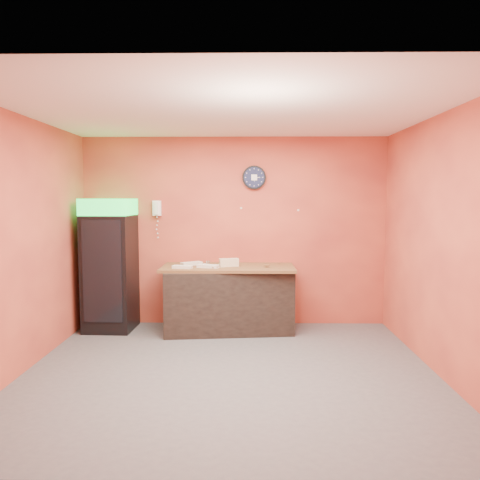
{
  "coord_description": "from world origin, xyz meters",
  "views": [
    {
      "loc": [
        0.19,
        -4.98,
        1.91
      ],
      "look_at": [
        0.1,
        0.6,
        1.4
      ],
      "focal_mm": 35.0,
      "sensor_mm": 36.0,
      "label": 1
    }
  ],
  "objects": [
    {
      "name": "wrapped_sandwich_left",
      "position": [
        -0.7,
        1.39,
        0.95
      ],
      "size": [
        0.29,
        0.16,
        0.04
      ],
      "primitive_type": "cube",
      "rotation": [
        0.0,
        0.0,
        -0.22
      ],
      "color": "silver",
      "rests_on": "butcher_paper"
    },
    {
      "name": "floor",
      "position": [
        0.0,
        0.0,
        0.0
      ],
      "size": [
        4.5,
        4.5,
        0.0
      ],
      "primitive_type": "plane",
      "color": "#47474C",
      "rests_on": "ground"
    },
    {
      "name": "beverage_cooler",
      "position": [
        -1.78,
        1.61,
        0.92
      ],
      "size": [
        0.69,
        0.7,
        1.89
      ],
      "rotation": [
        0.0,
        0.0,
        -0.04
      ],
      "color": "black",
      "rests_on": "floor"
    },
    {
      "name": "wrapped_sandwich_mid",
      "position": [
        -0.35,
        1.45,
        0.95
      ],
      "size": [
        0.32,
        0.21,
        0.04
      ],
      "primitive_type": "cube",
      "rotation": [
        0.0,
        0.0,
        -0.33
      ],
      "color": "silver",
      "rests_on": "butcher_paper"
    },
    {
      "name": "wall_clock",
      "position": [
        0.29,
        1.97,
        2.2
      ],
      "size": [
        0.35,
        0.06,
        0.35
      ],
      "color": "black",
      "rests_on": "back_wall"
    },
    {
      "name": "wrapped_sandwich_right",
      "position": [
        -0.62,
        1.7,
        0.96
      ],
      "size": [
        0.32,
        0.27,
        0.04
      ],
      "primitive_type": "cube",
      "rotation": [
        0.0,
        0.0,
        0.6
      ],
      "color": "silver",
      "rests_on": "butcher_paper"
    },
    {
      "name": "sub_roll_stack",
      "position": [
        -0.07,
        1.57,
        0.99
      ],
      "size": [
        0.28,
        0.17,
        0.11
      ],
      "rotation": [
        0.0,
        0.0,
        0.29
      ],
      "color": "beige",
      "rests_on": "butcher_paper"
    },
    {
      "name": "prep_counter",
      "position": [
        -0.08,
        1.6,
        0.45
      ],
      "size": [
        1.86,
        0.97,
        0.89
      ],
      "primitive_type": "cube",
      "rotation": [
        0.0,
        0.0,
        0.1
      ],
      "color": "black",
      "rests_on": "floor"
    },
    {
      "name": "kitchen_tool",
      "position": [
        -0.37,
        1.72,
        0.96
      ],
      "size": [
        0.06,
        0.06,
        0.06
      ],
      "primitive_type": "cylinder",
      "color": "silver",
      "rests_on": "butcher_paper"
    },
    {
      "name": "ceiling",
      "position": [
        0.0,
        0.0,
        2.8
      ],
      "size": [
        4.5,
        4.0,
        0.02
      ],
      "primitive_type": "cube",
      "color": "white",
      "rests_on": "back_wall"
    },
    {
      "name": "butcher_paper",
      "position": [
        -0.08,
        1.6,
        0.91
      ],
      "size": [
        1.88,
        0.84,
        0.04
      ],
      "primitive_type": "cube",
      "rotation": [
        0.0,
        0.0,
        -0.0
      ],
      "color": "brown",
      "rests_on": "prep_counter"
    },
    {
      "name": "wall_phone",
      "position": [
        -1.15,
        1.95,
        1.75
      ],
      "size": [
        0.12,
        0.11,
        0.22
      ],
      "color": "white",
      "rests_on": "back_wall"
    },
    {
      "name": "back_wall",
      "position": [
        0.0,
        2.0,
        1.4
      ],
      "size": [
        4.5,
        0.02,
        2.8
      ],
      "primitive_type": "cube",
      "color": "#D25A3B",
      "rests_on": "floor"
    },
    {
      "name": "left_wall",
      "position": [
        -2.25,
        0.0,
        1.4
      ],
      "size": [
        0.02,
        4.0,
        2.8
      ],
      "primitive_type": "cube",
      "color": "#D25A3B",
      "rests_on": "floor"
    },
    {
      "name": "right_wall",
      "position": [
        2.25,
        0.0,
        1.4
      ],
      "size": [
        0.02,
        4.0,
        2.8
      ],
      "primitive_type": "cube",
      "color": "#D25A3B",
      "rests_on": "floor"
    }
  ]
}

